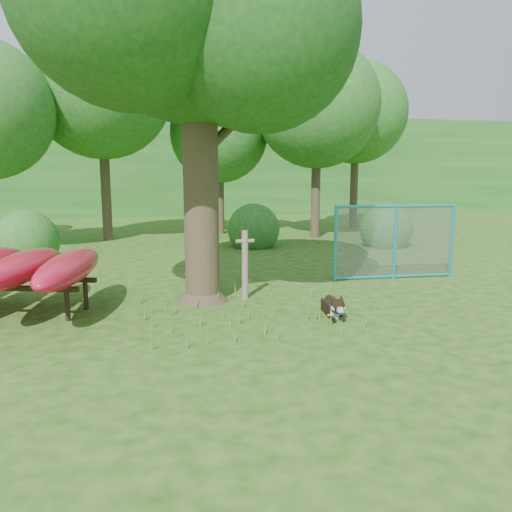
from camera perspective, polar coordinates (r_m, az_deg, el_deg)
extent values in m
plane|color=#22490E|center=(8.33, 0.61, -8.18)|extent=(80.00, 80.00, 0.00)
cylinder|color=#3A2E20|center=(9.77, -6.36, 10.19)|extent=(0.86, 0.86, 5.32)
cone|color=#3A2E20|center=(10.03, -6.11, -3.62)|extent=(1.30, 1.30, 0.53)
sphere|color=#134513|center=(11.40, -0.83, 23.64)|extent=(3.83, 3.83, 3.83)
sphere|color=#134513|center=(9.23, 0.46, 24.33)|extent=(3.40, 3.40, 3.40)
cylinder|color=#3A2E20|center=(10.11, -3.09, 14.43)|extent=(1.29, 1.09, 1.13)
cylinder|color=#3A2E20|center=(9.83, -9.97, 16.95)|extent=(1.26, 0.41, 1.09)
cylinder|color=#716455|center=(10.07, -1.27, -1.00)|extent=(0.14, 0.14, 1.40)
cylinder|color=#716455|center=(10.00, -1.28, 1.72)|extent=(0.38, 0.10, 0.08)
cylinder|color=black|center=(9.21, -20.77, -5.34)|extent=(0.11, 0.11, 0.54)
cylinder|color=black|center=(9.88, -18.88, -4.26)|extent=(0.11, 0.11, 0.54)
cube|color=black|center=(10.46, -26.03, -2.34)|extent=(3.10, 1.11, 0.09)
ellipsoid|color=red|center=(9.87, -25.12, -1.14)|extent=(1.33, 3.32, 0.52)
ellipsoid|color=red|center=(9.47, -20.59, -1.26)|extent=(1.23, 3.32, 0.52)
cube|color=black|center=(9.19, 8.60, -5.90)|extent=(0.32, 0.66, 0.22)
cube|color=beige|center=(8.94, 9.05, -6.41)|extent=(0.21, 0.15, 0.20)
sphere|color=black|center=(8.74, 9.36, -5.60)|extent=(0.24, 0.24, 0.24)
cube|color=beige|center=(8.65, 9.55, -6.02)|extent=(0.11, 0.14, 0.08)
sphere|color=beige|center=(8.71, 8.92, -5.89)|extent=(0.11, 0.11, 0.11)
sphere|color=beige|center=(8.75, 9.85, -5.84)|extent=(0.11, 0.11, 0.11)
cone|color=black|center=(8.72, 8.91, -4.75)|extent=(0.11, 0.12, 0.11)
cone|color=black|center=(8.76, 9.72, -4.72)|extent=(0.09, 0.10, 0.11)
cylinder|color=black|center=(8.80, 8.76, -7.01)|extent=(0.10, 0.28, 0.06)
cylinder|color=black|center=(8.85, 9.79, -6.96)|extent=(0.10, 0.28, 0.06)
sphere|color=black|center=(9.50, 8.35, -4.81)|extent=(0.15, 0.15, 0.15)
torus|color=#1747AE|center=(8.82, 9.22, -5.83)|extent=(0.23, 0.09, 0.23)
cylinder|color=teal|center=(11.87, 9.06, 1.44)|extent=(0.08, 0.08, 1.79)
cylinder|color=teal|center=(12.43, 15.60, 1.57)|extent=(0.08, 0.08, 1.79)
cylinder|color=teal|center=(13.14, 21.50, 1.67)|extent=(0.08, 0.08, 1.79)
cylinder|color=teal|center=(12.35, 15.78, 5.51)|extent=(2.99, 0.27, 0.07)
cylinder|color=teal|center=(12.57, 15.43, -2.26)|extent=(2.99, 0.27, 0.07)
plane|color=gray|center=(12.43, 15.60, 1.57)|extent=(2.98, 0.20, 2.99)
cylinder|color=#459430|center=(8.48, 8.55, -7.29)|extent=(0.02, 0.02, 0.19)
sphere|color=yellow|center=(8.46, 8.56, -6.66)|extent=(0.03, 0.03, 0.03)
sphere|color=yellow|center=(8.49, 8.70, -6.53)|extent=(0.03, 0.03, 0.03)
sphere|color=yellow|center=(8.46, 8.29, -6.71)|extent=(0.03, 0.03, 0.03)
sphere|color=yellow|center=(8.44, 8.78, -6.69)|extent=(0.03, 0.03, 0.03)
sphere|color=yellow|center=(8.43, 8.53, -6.65)|extent=(0.03, 0.03, 0.03)
cylinder|color=#3A2E20|center=(19.73, -16.88, 9.33)|extent=(0.36, 0.36, 5.25)
sphere|color=#21611F|center=(19.97, -17.31, 17.96)|extent=(5.20, 5.20, 5.20)
cylinder|color=#3A2E20|center=(20.99, -4.18, 7.78)|extent=(0.36, 0.36, 3.85)
sphere|color=#21611F|center=(21.05, -4.25, 13.78)|extent=(4.00, 4.00, 4.00)
cylinder|color=#3A2E20|center=(19.95, 6.87, 8.96)|extent=(0.36, 0.36, 4.76)
sphere|color=#21611F|center=(20.12, 7.03, 16.73)|extent=(4.80, 4.80, 4.80)
cylinder|color=#3A2E20|center=(23.87, 11.17, 9.08)|extent=(0.36, 0.36, 4.90)
sphere|color=#21611F|center=(24.03, 11.39, 15.77)|extent=(4.60, 4.60, 4.60)
sphere|color=#21611F|center=(15.70, -24.60, -0.67)|extent=(1.80, 1.80, 1.80)
sphere|color=#21611F|center=(18.01, 14.54, 1.08)|extent=(1.80, 1.80, 1.80)
sphere|color=#21611F|center=(17.35, -0.29, 1.07)|extent=(1.80, 1.80, 1.80)
cube|color=#21611F|center=(35.76, -10.65, 10.04)|extent=(80.00, 12.00, 6.00)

